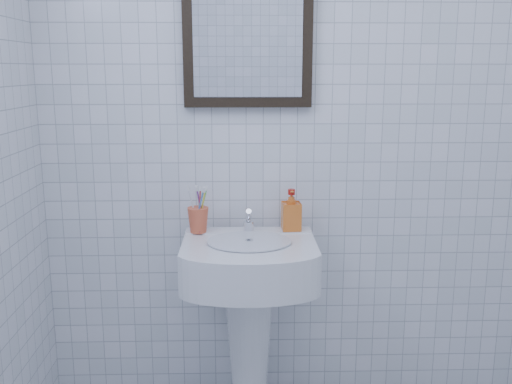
{
  "coord_description": "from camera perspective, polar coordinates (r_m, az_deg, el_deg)",
  "views": [
    {
      "loc": [
        -0.3,
        -1.09,
        1.39
      ],
      "look_at": [
        -0.24,
        0.86,
        0.97
      ],
      "focal_mm": 40.0,
      "sensor_mm": 36.0,
      "label": 1
    }
  ],
  "objects": [
    {
      "name": "wall_back",
      "position": [
        2.31,
        5.92,
        8.72
      ],
      "size": [
        2.2,
        0.02,
        2.5
      ],
      "primitive_type": "cube",
      "color": "white",
      "rests_on": "ground"
    },
    {
      "name": "washbasin",
      "position": [
        2.24,
        -0.69,
        -10.67
      ],
      "size": [
        0.5,
        0.36,
        0.77
      ],
      "color": "white",
      "rests_on": "ground"
    },
    {
      "name": "faucet",
      "position": [
        2.24,
        -0.74,
        -2.99
      ],
      "size": [
        0.04,
        0.09,
        0.1
      ],
      "color": "silver",
      "rests_on": "washbasin"
    },
    {
      "name": "toothbrush_cup",
      "position": [
        2.24,
        -5.81,
        -2.79
      ],
      "size": [
        0.09,
        0.09,
        0.1
      ],
      "primitive_type": null,
      "rotation": [
        0.0,
        0.0,
        0.06
      ],
      "color": "#DF5C39",
      "rests_on": "washbasin"
    },
    {
      "name": "soap_dispenser",
      "position": [
        2.26,
        3.55,
        -1.78
      ],
      "size": [
        0.08,
        0.08,
        0.16
      ],
      "primitive_type": "imported",
      "rotation": [
        0.0,
        0.0,
        0.06
      ],
      "color": "#CB4213",
      "rests_on": "washbasin"
    },
    {
      "name": "wall_mirror",
      "position": [
        2.27,
        -0.84,
        16.3
      ],
      "size": [
        0.5,
        0.04,
        0.62
      ],
      "color": "black",
      "rests_on": "wall_back"
    }
  ]
}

